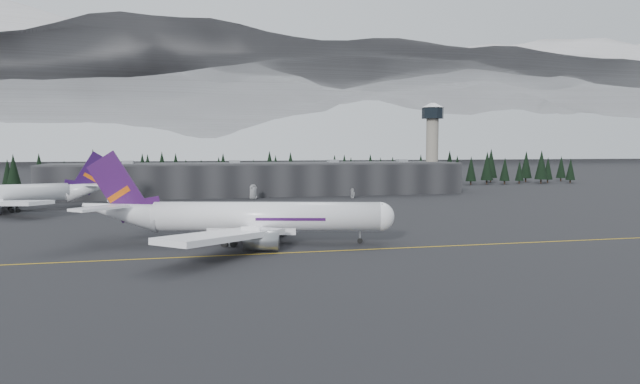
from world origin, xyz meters
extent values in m
plane|color=black|center=(0.00, 0.00, 0.00)|extent=(1400.00, 1400.00, 0.00)
cube|color=gold|center=(0.00, -2.00, 0.01)|extent=(400.00, 0.40, 0.02)
cube|color=black|center=(0.00, 125.00, 6.00)|extent=(160.00, 30.00, 12.00)
cube|color=#333335|center=(0.00, 125.00, 12.30)|extent=(160.00, 30.00, 0.60)
cylinder|color=gray|center=(75.00, 128.00, 16.00)|extent=(5.20, 5.20, 32.00)
cylinder|color=black|center=(75.00, 128.00, 33.25)|extent=(9.20, 9.20, 4.50)
cone|color=silver|center=(75.00, 128.00, 36.70)|extent=(10.00, 10.00, 2.00)
cube|color=black|center=(0.00, 162.00, 7.50)|extent=(360.00, 20.00, 15.00)
cylinder|color=white|center=(-13.17, 9.20, 5.26)|extent=(44.09, 16.37, 5.74)
sphere|color=white|center=(8.17, 3.79, 5.26)|extent=(5.74, 5.74, 5.74)
cone|color=white|center=(-41.01, 16.24, 6.13)|extent=(17.00, 9.51, 8.31)
cube|color=white|center=(-15.10, 24.99, 3.73)|extent=(13.83, 27.87, 2.45)
cylinder|color=gray|center=(-10.82, 18.47, 2.11)|extent=(6.92, 5.05, 3.64)
cube|color=white|center=(-22.38, -3.77, 3.73)|extent=(23.69, 25.01, 2.45)
cylinder|color=gray|center=(-15.52, -0.08, 2.11)|extent=(6.92, 5.05, 3.64)
cube|color=#340F47|center=(-41.47, 16.36, 11.01)|extent=(11.87, 3.44, 14.25)
cube|color=#C14A0B|center=(-41.28, 16.31, 9.57)|extent=(4.66, 1.66, 3.51)
cube|color=white|center=(-41.45, 22.28, 7.47)|extent=(7.01, 11.30, 0.48)
cube|color=white|center=(-44.27, 11.15, 7.47)|extent=(10.43, 10.55, 0.48)
cylinder|color=black|center=(4.46, 4.73, 1.44)|extent=(0.48, 0.48, 2.87)
cylinder|color=black|center=(-18.61, 15.02, 1.44)|extent=(0.48, 0.48, 2.87)
cylinder|color=black|center=(-20.72, 6.67, 1.44)|extent=(0.48, 0.48, 2.87)
cone|color=white|center=(-57.96, 88.87, 5.93)|extent=(16.54, 10.17, 8.06)
cube|color=white|center=(-74.58, 68.24, 3.62)|extent=(23.91, 23.31, 2.38)
cube|color=white|center=(-83.60, 95.53, 3.62)|extent=(11.69, 26.86, 2.38)
cube|color=#280E42|center=(-57.52, 89.02, 10.66)|extent=(11.30, 4.13, 13.81)
cube|color=#C54F0B|center=(-57.69, 88.96, 9.27)|extent=(4.46, 1.91, 3.40)
cube|color=white|center=(-54.45, 84.17, 7.23)|extent=(10.39, 9.90, 0.46)
cube|color=white|center=(-57.94, 94.74, 7.23)|extent=(6.16, 10.83, 0.46)
cylinder|color=black|center=(-76.90, 78.22, 1.39)|extent=(0.46, 0.46, 2.78)
cylinder|color=black|center=(-79.52, 86.14, 1.39)|extent=(0.46, 0.46, 2.78)
imported|color=white|center=(-5.21, 103.97, 0.75)|extent=(4.30, 5.92, 1.50)
imported|color=silver|center=(30.85, 98.80, 0.65)|extent=(3.98, 1.99, 1.30)
camera|label=1|loc=(-28.29, -100.89, 18.77)|focal=32.00mm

